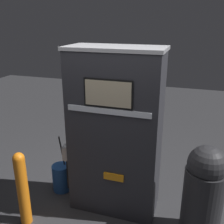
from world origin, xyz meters
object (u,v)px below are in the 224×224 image
at_px(gas_pump, 115,133).
at_px(squeegee_bucket, 61,177).
at_px(safety_bollard, 22,187).
at_px(trash_bin, 203,192).

bearing_deg(gas_pump, squeegee_bucket, 175.36).
bearing_deg(safety_bollard, gas_pump, 34.81).
height_order(gas_pump, trash_bin, gas_pump).
relative_size(trash_bin, squeegee_bucket, 1.29).
distance_m(gas_pump, trash_bin, 1.19).
bearing_deg(trash_bin, squeegee_bucket, 171.96).
xyz_separation_m(safety_bollard, trash_bin, (2.01, 0.45, 0.08)).
xyz_separation_m(safety_bollard, squeegee_bucket, (0.10, 0.72, -0.30)).
height_order(safety_bollard, trash_bin, trash_bin).
relative_size(gas_pump, trash_bin, 1.84).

